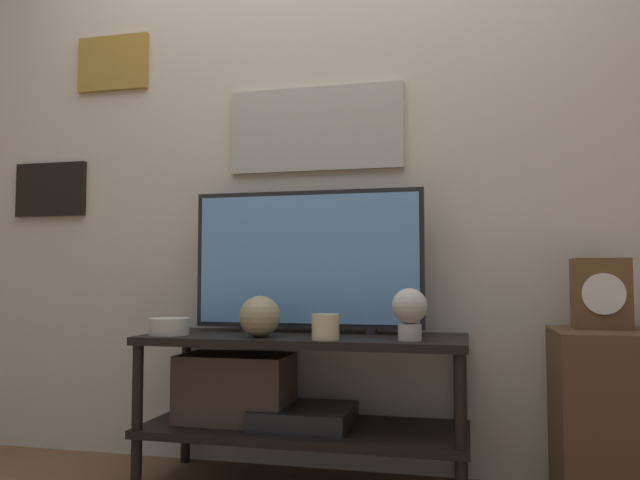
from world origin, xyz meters
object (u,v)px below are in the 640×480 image
at_px(vase_round_glass, 260,316).
at_px(mantel_clock, 601,294).
at_px(candle_jar, 325,327).
at_px(television, 307,259).
at_px(vase_wide_bowl, 169,326).
at_px(decorative_bust, 410,310).

height_order(vase_round_glass, mantel_clock, mantel_clock).
distance_m(candle_jar, mantel_clock, 0.98).
bearing_deg(television, vase_wide_bowl, -156.70).
xyz_separation_m(television, vase_round_glass, (-0.12, -0.22, -0.22)).
height_order(television, decorative_bust, television).
relative_size(vase_wide_bowl, candle_jar, 1.57).
bearing_deg(television, candle_jar, -62.42).
relative_size(vase_round_glass, decorative_bust, 0.84).
xyz_separation_m(candle_jar, decorative_bust, (0.29, 0.04, 0.06)).
height_order(vase_round_glass, decorative_bust, decorative_bust).
xyz_separation_m(vase_round_glass, candle_jar, (0.26, -0.04, -0.03)).
height_order(television, candle_jar, television).
bearing_deg(television, vase_round_glass, -119.67).
bearing_deg(mantel_clock, vase_round_glass, -170.79).
xyz_separation_m(vase_round_glass, vase_wide_bowl, (-0.37, 0.01, -0.04)).
relative_size(candle_jar, decorative_bust, 0.54).
bearing_deg(vase_round_glass, mantel_clock, 9.21).
bearing_deg(candle_jar, vase_wide_bowl, 175.79).
distance_m(television, decorative_bust, 0.51).
distance_m(vase_round_glass, candle_jar, 0.26).
xyz_separation_m(vase_round_glass, decorative_bust, (0.55, 0.00, 0.03)).
bearing_deg(vase_round_glass, decorative_bust, 0.42).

